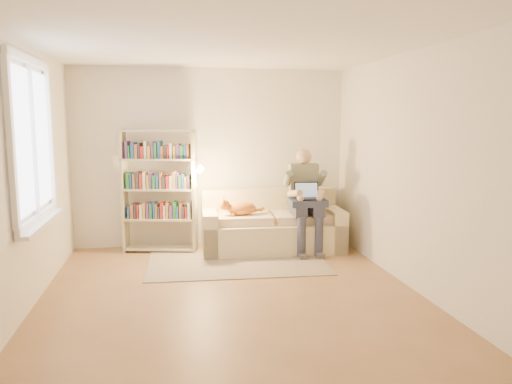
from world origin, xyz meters
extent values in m
plane|color=olive|center=(0.00, 0.00, 0.00)|extent=(4.50, 4.50, 0.00)
cube|color=white|center=(0.00, 0.00, 2.60)|extent=(4.00, 4.50, 0.02)
cube|color=silver|center=(-2.00, 0.00, 1.30)|extent=(0.02, 4.50, 2.60)
cube|color=silver|center=(2.00, 0.00, 1.30)|extent=(0.02, 4.50, 2.60)
cube|color=silver|center=(0.00, 2.25, 1.30)|extent=(4.00, 0.02, 2.60)
cube|color=silver|center=(0.00, -2.25, 1.30)|extent=(4.00, 0.02, 2.60)
plane|color=white|center=(-1.97, 0.20, 1.65)|extent=(0.00, 1.50, 1.50)
cube|color=white|center=(-1.96, 0.20, 2.44)|extent=(0.05, 1.50, 0.08)
cube|color=white|center=(-1.96, 0.20, 0.86)|extent=(0.05, 1.50, 0.08)
cube|color=white|center=(-1.96, 0.20, 1.65)|extent=(0.04, 0.05, 1.50)
cube|color=white|center=(-1.92, 0.20, 0.81)|extent=(0.12, 1.52, 0.04)
cube|color=beige|center=(0.82, 1.70, 0.21)|extent=(2.03, 0.99, 0.42)
cube|color=beige|center=(0.83, 2.05, 0.63)|extent=(1.99, 0.30, 0.43)
cube|color=beige|center=(-0.08, 1.75, 0.30)|extent=(0.24, 0.90, 0.60)
cube|color=beige|center=(1.71, 1.65, 0.30)|extent=(0.24, 0.90, 0.60)
cube|color=beige|center=(0.37, 1.67, 0.48)|extent=(0.87, 0.64, 0.12)
cube|color=beige|center=(1.26, 1.63, 0.48)|extent=(0.87, 0.64, 0.12)
cube|color=gray|center=(1.27, 1.71, 0.96)|extent=(0.41, 0.24, 0.55)
sphere|color=tan|center=(1.27, 1.69, 1.34)|extent=(0.22, 0.22, 0.22)
cube|color=#36394C|center=(1.13, 1.45, 0.63)|extent=(0.18, 0.46, 0.17)
cube|color=#36394C|center=(1.37, 1.44, 0.63)|extent=(0.18, 0.46, 0.17)
cylinder|color=#36394C|center=(1.12, 1.23, 0.28)|extent=(0.12, 0.12, 0.56)
cylinder|color=#36394C|center=(1.36, 1.22, 0.28)|extent=(0.12, 0.12, 0.56)
ellipsoid|color=orange|center=(0.37, 1.64, 0.63)|extent=(0.43, 0.24, 0.19)
sphere|color=orange|center=(0.13, 1.62, 0.69)|extent=(0.15, 0.15, 0.15)
cylinder|color=orange|center=(0.59, 1.68, 0.59)|extent=(0.21, 0.05, 0.06)
cube|color=#2A324A|center=(1.26, 1.43, 0.73)|extent=(0.52, 0.43, 0.09)
cube|color=black|center=(1.25, 1.39, 0.78)|extent=(0.35, 0.25, 0.02)
cube|color=black|center=(1.26, 1.50, 0.89)|extent=(0.34, 0.08, 0.22)
plane|color=#8CA5CC|center=(1.26, 1.50, 0.89)|extent=(0.31, 0.08, 0.30)
cube|color=#BCB38E|center=(-1.25, 2.00, 0.87)|extent=(0.09, 0.26, 1.73)
cube|color=#BCB38E|center=(-0.27, 1.80, 0.87)|extent=(0.09, 0.26, 1.73)
cube|color=#BCB38E|center=(-0.76, 1.90, 0.05)|extent=(1.06, 0.47, 0.03)
cube|color=#BCB38E|center=(-0.76, 1.90, 0.47)|extent=(1.06, 0.47, 0.03)
cube|color=#BCB38E|center=(-0.76, 1.90, 0.89)|extent=(1.06, 0.47, 0.03)
cube|color=#BCB38E|center=(-0.76, 1.90, 1.31)|extent=(1.06, 0.47, 0.03)
cube|color=#BCB38E|center=(-0.76, 1.90, 1.71)|extent=(1.06, 0.47, 0.03)
cube|color=#333338|center=(-0.76, 1.90, 0.59)|extent=(0.91, 0.39, 0.21)
cube|color=#B2261E|center=(-0.76, 1.90, 1.01)|extent=(0.91, 0.39, 0.21)
cube|color=silver|center=(-0.76, 1.90, 1.43)|extent=(0.91, 0.39, 0.21)
cylinder|color=white|center=(-0.35, 1.81, 0.92)|extent=(0.09, 0.09, 0.04)
cone|color=white|center=(-0.23, 1.67, 1.19)|extent=(0.14, 0.16, 0.14)
cube|color=gray|center=(0.22, 1.11, 0.01)|extent=(2.36, 1.46, 0.01)
camera|label=1|loc=(-0.63, -5.14, 1.85)|focal=35.00mm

